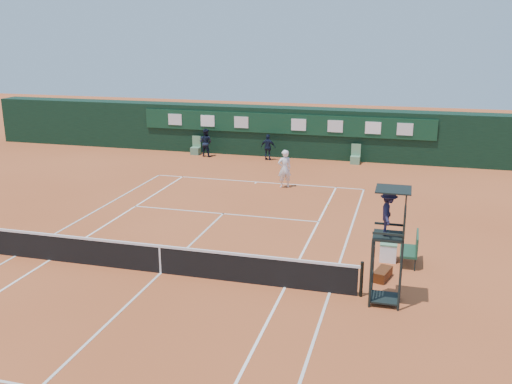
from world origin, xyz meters
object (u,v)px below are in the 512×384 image
umpire_chair (389,222)px  cooler (388,251)px  tennis_net (160,258)px  player (284,169)px  player_bench (412,248)px

umpire_chair → cooler: size_ratio=5.30×
cooler → tennis_net: bearing=-156.8°
cooler → player: 9.91m
umpire_chair → tennis_net: bearing=178.2°
umpire_chair → player_bench: size_ratio=2.85×
tennis_net → player: player is taller
umpire_chair → player_bench: bearing=76.6°
cooler → player: (-5.45, 8.26, 0.63)m
tennis_net → cooler: 7.67m
cooler → umpire_chair: bearing=-89.4°
tennis_net → player: bearing=81.9°
tennis_net → cooler: (7.05, 3.02, -0.18)m
tennis_net → player: 11.40m
tennis_net → umpire_chair: bearing=-1.8°
umpire_chair → player_bench: 3.69m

